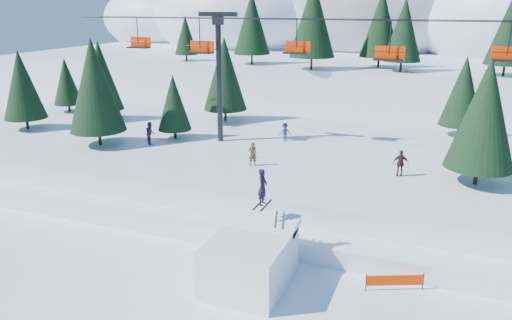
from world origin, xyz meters
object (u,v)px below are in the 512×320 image
(banner_near, at_px, (395,281))
(banner_far, at_px, (481,280))
(chairlift, at_px, (353,63))
(jump_kicker, at_px, (250,259))

(banner_near, distance_m, banner_far, 4.20)
(chairlift, height_order, banner_far, chairlift)
(jump_kicker, relative_size, banner_far, 1.95)
(jump_kicker, distance_m, banner_near, 7.10)
(chairlift, bearing_deg, jump_kicker, -95.86)
(jump_kicker, distance_m, banner_far, 11.27)
(chairlift, relative_size, banner_near, 17.45)
(chairlift, relative_size, banner_far, 16.08)
(chairlift, bearing_deg, banner_near, -69.76)
(jump_kicker, relative_size, banner_near, 2.12)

